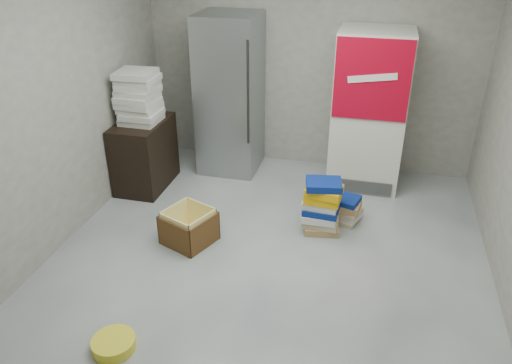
{
  "coord_description": "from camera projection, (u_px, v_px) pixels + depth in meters",
  "views": [
    {
      "loc": [
        0.82,
        -3.41,
        2.81
      ],
      "look_at": [
        -0.22,
        0.7,
        0.58
      ],
      "focal_mm": 35.0,
      "sensor_mm": 36.0,
      "label": 1
    }
  ],
  "objects": [
    {
      "name": "supply_box_stack",
      "position": [
        139.0,
        97.0,
        5.48
      ],
      "size": [
        0.44,
        0.45,
        0.58
      ],
      "color": "silver",
      "rests_on": "wood_shelf"
    },
    {
      "name": "room_shell",
      "position": [
        262.0,
        80.0,
        3.58
      ],
      "size": [
        4.04,
        5.04,
        2.82
      ],
      "color": "#A29D92",
      "rests_on": "ground"
    },
    {
      "name": "phonebook_stack_side",
      "position": [
        344.0,
        209.0,
        5.21
      ],
      "size": [
        0.41,
        0.36,
        0.28
      ],
      "rotation": [
        0.0,
        0.0,
        -0.25
      ],
      "color": "tan",
      "rests_on": "ground"
    },
    {
      "name": "ground",
      "position": [
        261.0,
        279.0,
        4.41
      ],
      "size": [
        5.0,
        5.0,
        0.0
      ],
      "primitive_type": "plane",
      "color": "#AEAFAA",
      "rests_on": "ground"
    },
    {
      "name": "bucket_lid",
      "position": [
        114.0,
        344.0,
        3.68
      ],
      "size": [
        0.38,
        0.38,
        0.09
      ],
      "primitive_type": "cylinder",
      "rotation": [
        0.0,
        0.0,
        0.19
      ],
      "color": "yellow",
      "rests_on": "ground"
    },
    {
      "name": "steel_fridge",
      "position": [
        230.0,
        95.0,
        5.99
      ],
      "size": [
        0.7,
        0.72,
        1.9
      ],
      "color": "#989BA0",
      "rests_on": "ground"
    },
    {
      "name": "coke_cooler",
      "position": [
        369.0,
        110.0,
        5.66
      ],
      "size": [
        0.8,
        0.73,
        1.8
      ],
      "color": "silver",
      "rests_on": "ground"
    },
    {
      "name": "cardboard_box",
      "position": [
        189.0,
        229.0,
        4.87
      ],
      "size": [
        0.56,
        0.56,
        0.35
      ],
      "rotation": [
        0.0,
        0.0,
        -0.39
      ],
      "color": "yellow",
      "rests_on": "ground"
    },
    {
      "name": "wood_shelf",
      "position": [
        145.0,
        154.0,
        5.8
      ],
      "size": [
        0.5,
        0.8,
        0.8
      ],
      "primitive_type": "cube",
      "color": "black",
      "rests_on": "ground"
    },
    {
      "name": "phonebook_stack_main",
      "position": [
        322.0,
        206.0,
        4.97
      ],
      "size": [
        0.4,
        0.34,
        0.58
      ],
      "rotation": [
        0.0,
        0.0,
        0.04
      ],
      "color": "#A27D4F",
      "rests_on": "ground"
    }
  ]
}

